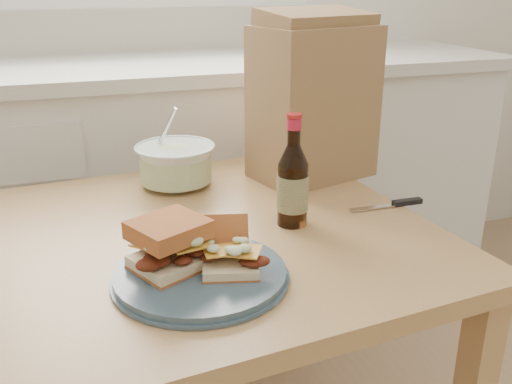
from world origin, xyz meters
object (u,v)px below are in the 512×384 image
object	(u,v)px
dining_table	(218,272)
coleslaw_bowl	(176,166)
beer_bottle	(293,184)
plate	(200,275)
paper_bag	(313,104)

from	to	relation	value
dining_table	coleslaw_bowl	world-z (taller)	coleslaw_bowl
dining_table	coleslaw_bowl	distance (m)	0.32
dining_table	beer_bottle	world-z (taller)	beer_bottle
plate	coleslaw_bowl	bearing A→B (deg)	83.55
beer_bottle	coleslaw_bowl	bearing A→B (deg)	97.80
paper_bag	beer_bottle	bearing A→B (deg)	-136.00
dining_table	plate	bearing A→B (deg)	-117.94
beer_bottle	paper_bag	bearing A→B (deg)	36.38
plate	coleslaw_bowl	xyz separation A→B (m)	(0.05, 0.48, 0.04)
coleslaw_bowl	beer_bottle	size ratio (longest dim) A/B	0.83
plate	beer_bottle	bearing A→B (deg)	35.46
coleslaw_bowl	beer_bottle	bearing A→B (deg)	-59.53
plate	beer_bottle	distance (m)	0.30
coleslaw_bowl	dining_table	bearing A→B (deg)	-84.06
coleslaw_bowl	beer_bottle	distance (m)	0.36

